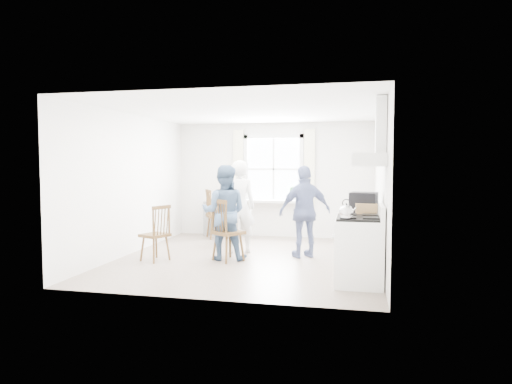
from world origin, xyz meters
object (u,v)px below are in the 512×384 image
person_left (239,207)px  person_mid (224,212)px  low_cabinet (364,244)px  windsor_chair_b (223,223)px  person_right (305,212)px  windsor_chair_a (227,215)px  gas_stove (359,250)px  windsor_chair_c (159,227)px  stereo_stack (364,204)px

person_left → person_mid: size_ratio=1.05×
low_cabinet → person_left: size_ratio=0.52×
person_mid → windsor_chair_b: bearing=91.3°
person_left → person_right: 1.28m
windsor_chair_b → low_cabinet: bearing=-7.3°
windsor_chair_a → windsor_chair_b: windsor_chair_b is taller
gas_stove → person_right: size_ratio=0.68×
windsor_chair_b → person_mid: 0.26m
windsor_chair_a → person_mid: bearing=-75.4°
gas_stove → low_cabinet: size_ratio=1.24×
windsor_chair_c → windsor_chair_a: bearing=69.5°
low_cabinet → stereo_stack: (-0.01, -0.07, 0.62)m
stereo_stack → person_left: bearing=152.5°
gas_stove → windsor_chair_c: gas_stove is taller
windsor_chair_b → person_left: bearing=85.0°
windsor_chair_a → person_mid: 1.46m
low_cabinet → windsor_chair_c: 3.43m
windsor_chair_c → person_mid: 1.15m
gas_stove → person_left: size_ratio=0.64×
stereo_stack → windsor_chair_b: stereo_stack is taller
windsor_chair_b → windsor_chair_c: 1.10m
gas_stove → stereo_stack: stereo_stack is taller
gas_stove → person_right: 1.95m
low_cabinet → windsor_chair_c: size_ratio=0.92×
low_cabinet → windsor_chair_a: windsor_chair_a is taller
windsor_chair_c → gas_stove: bearing=-13.0°
windsor_chair_a → windsor_chair_b: bearing=-76.2°
low_cabinet → person_right: size_ratio=0.55×
low_cabinet → person_mid: 2.46m
stereo_stack → person_left: person_left is taller
windsor_chair_b → person_right: size_ratio=0.66×
stereo_stack → windsor_chair_a: (-2.73, 1.96, -0.47)m
windsor_chair_c → person_right: (2.41, 0.90, 0.23)m
person_left → windsor_chair_b: bearing=63.3°
person_mid → windsor_chair_a: bearing=-82.4°
gas_stove → windsor_chair_c: (-3.35, 0.77, 0.11)m
windsor_chair_a → person_right: size_ratio=0.60×
gas_stove → person_mid: bearing=152.7°
gas_stove → low_cabinet: 0.70m
person_left → person_right: (1.27, -0.14, -0.05)m
gas_stove → person_right: (-0.95, 1.67, 0.34)m
windsor_chair_a → person_mid: person_mid is taller
low_cabinet → person_right: 1.45m
windsor_chair_c → person_left: bearing=42.4°
gas_stove → low_cabinet: gas_stove is taller
stereo_stack → windsor_chair_b: size_ratio=0.41×
person_mid → person_right: (1.37, 0.48, -0.00)m
person_left → person_mid: (-0.10, -0.62, -0.04)m
windsor_chair_b → person_left: person_left is taller
windsor_chair_a → person_left: (0.46, -0.78, 0.27)m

